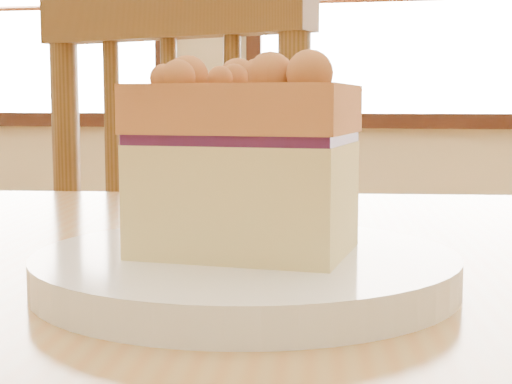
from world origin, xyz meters
TOP-DOWN VIEW (x-y plane):
  - cafe_chair_main at (0.05, 0.86)m, footprint 0.58×0.58m
  - plate at (0.22, 0.15)m, footprint 0.24×0.24m
  - cake_slice at (0.22, 0.14)m, footprint 0.13×0.10m

SIDE VIEW (x-z plane):
  - cafe_chair_main at x=0.05m, z-range 0.01..1.02m
  - plate at x=0.22m, z-range 0.75..0.77m
  - cake_slice at x=0.22m, z-range 0.77..0.88m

